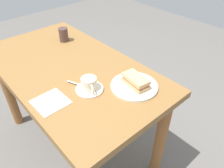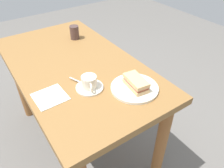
{
  "view_description": "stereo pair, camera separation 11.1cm",
  "coord_description": "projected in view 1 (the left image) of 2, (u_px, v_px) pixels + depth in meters",
  "views": [
    {
      "loc": [
        -0.99,
        0.53,
        1.43
      ],
      "look_at": [
        -0.33,
        -0.05,
        0.75
      ],
      "focal_mm": 34.98,
      "sensor_mm": 36.0,
      "label": 1
    },
    {
      "loc": [
        -1.06,
        0.44,
        1.43
      ],
      "look_at": [
        -0.33,
        -0.05,
        0.75
      ],
      "focal_mm": 34.98,
      "sensor_mm": 36.0,
      "label": 2
    }
  ],
  "objects": [
    {
      "name": "ground_plane",
      "position": [
        80.0,
        143.0,
        1.74
      ],
      "size": [
        6.0,
        6.0,
        0.0
      ],
      "primitive_type": "plane",
      "color": "#635F5B"
    },
    {
      "name": "dining_table",
      "position": [
        71.0,
        82.0,
        1.37
      ],
      "size": [
        1.23,
        0.68,
        0.72
      ],
      "color": "olive",
      "rests_on": "ground_plane"
    },
    {
      "name": "sandwich_plate",
      "position": [
        134.0,
        86.0,
        1.13
      ],
      "size": [
        0.25,
        0.25,
        0.01
      ],
      "primitive_type": "cylinder",
      "color": "silver",
      "rests_on": "dining_table"
    },
    {
      "name": "sandwich_front",
      "position": [
        136.0,
        81.0,
        1.11
      ],
      "size": [
        0.15,
        0.09,
        0.05
      ],
      "color": "tan",
      "rests_on": "sandwich_plate"
    },
    {
      "name": "coffee_saucer",
      "position": [
        89.0,
        89.0,
        1.11
      ],
      "size": [
        0.14,
        0.14,
        0.01
      ],
      "primitive_type": "cylinder",
      "color": "silver",
      "rests_on": "dining_table"
    },
    {
      "name": "coffee_cup",
      "position": [
        89.0,
        83.0,
        1.09
      ],
      "size": [
        0.11,
        0.08,
        0.06
      ],
      "color": "silver",
      "rests_on": "coffee_saucer"
    },
    {
      "name": "spoon",
      "position": [
        77.0,
        84.0,
        1.14
      ],
      "size": [
        0.1,
        0.05,
        0.01
      ],
      "color": "silver",
      "rests_on": "coffee_saucer"
    },
    {
      "name": "napkin",
      "position": [
        51.0,
        102.0,
        1.04
      ],
      "size": [
        0.15,
        0.15,
        0.0
      ],
      "primitive_type": "cube",
      "rotation": [
        0.0,
        0.0,
        0.03
      ],
      "color": "white",
      "rests_on": "dining_table"
    },
    {
      "name": "drinking_glass",
      "position": [
        64.0,
        35.0,
        1.53
      ],
      "size": [
        0.06,
        0.06,
        0.09
      ],
      "primitive_type": "cylinder",
      "color": "#4A3532",
      "rests_on": "dining_table"
    }
  ]
}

